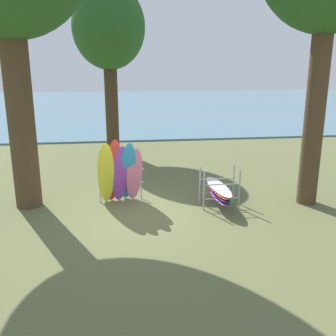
{
  "coord_description": "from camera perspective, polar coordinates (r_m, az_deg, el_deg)",
  "views": [
    {
      "loc": [
        -0.56,
        -10.68,
        4.41
      ],
      "look_at": [
        0.95,
        1.07,
        1.1
      ],
      "focal_mm": 41.14,
      "sensor_mm": 36.0,
      "label": 1
    }
  ],
  "objects": [
    {
      "name": "lake_water",
      "position": [
        39.58,
        -6.55,
        9.18
      ],
      "size": [
        80.0,
        36.0,
        0.1
      ],
      "primitive_type": "cube",
      "color": "slate",
      "rests_on": "ground"
    },
    {
      "name": "ground_plane",
      "position": [
        11.57,
        -4.01,
        -6.83
      ],
      "size": [
        80.0,
        80.0,
        0.0
      ],
      "primitive_type": "plane",
      "color": "#60663D"
    },
    {
      "name": "leaning_board_pile",
      "position": [
        12.15,
        -7.14,
        -0.77
      ],
      "size": [
        1.52,
        1.06,
        2.18
      ],
      "color": "yellow",
      "rests_on": "ground"
    },
    {
      "name": "tree_mid_behind",
      "position": [
        19.13,
        -8.78,
        19.55
      ],
      "size": [
        3.38,
        3.38,
        7.87
      ],
      "color": "#42301E",
      "rests_on": "ground"
    },
    {
      "name": "board_storage_rack",
      "position": [
        12.11,
        7.62,
        -3.25
      ],
      "size": [
        1.15,
        2.13,
        1.25
      ],
      "color": "#9EA0A5",
      "rests_on": "ground"
    }
  ]
}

